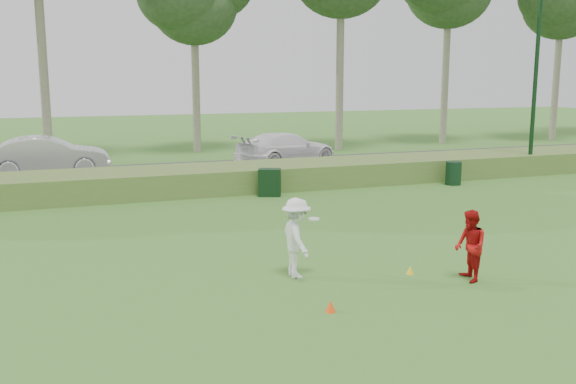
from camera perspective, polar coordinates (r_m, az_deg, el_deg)
name	(u,v)px	position (r m, az deg, el deg)	size (l,w,h in m)	color
ground	(353,284)	(13.77, 5.82, -8.16)	(120.00, 120.00, 0.00)	#346D24
reed_strip	(216,179)	(24.72, -6.42, 1.20)	(80.00, 3.00, 0.90)	#4B6E2C
park_road	(190,171)	(29.61, -8.73, 1.84)	(80.00, 6.00, 0.06)	#2D2D2D
lamp_post	(538,46)	(30.14, 21.32, 12.02)	(0.70, 0.70, 8.18)	black
player_white	(296,238)	(13.95, 0.76, -4.10)	(0.88, 1.15, 1.76)	white
player_red	(470,246)	(14.25, 15.89, -4.64)	(0.75, 0.58, 1.54)	#AD0E0F
cone_orange	(331,306)	(12.18, 3.80, -10.09)	(0.20, 0.20, 0.22)	#FF4A0D
cone_yellow	(410,270)	(14.61, 10.81, -6.81)	(0.17, 0.17, 0.19)	yellow
utility_cabinet	(270,182)	(23.35, -1.64, 0.85)	(0.80, 0.50, 1.00)	black
trash_bin	(453,173)	(26.62, 14.49, 1.63)	(0.63, 0.63, 0.94)	black
car_mid	(48,156)	(29.72, -20.56, 3.03)	(1.79, 5.14, 1.69)	silver
car_right	(286,148)	(31.37, -0.15, 3.91)	(2.16, 5.31, 1.54)	white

